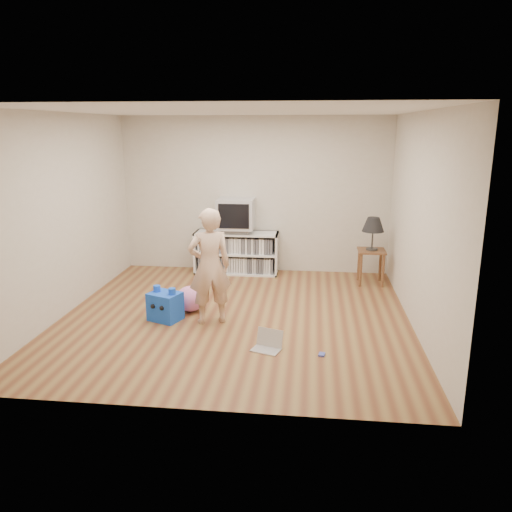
{
  "coord_description": "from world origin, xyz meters",
  "views": [
    {
      "loc": [
        0.96,
        -6.07,
        2.41
      ],
      "look_at": [
        0.23,
        0.4,
        0.72
      ],
      "focal_mm": 35.0,
      "sensor_mm": 36.0,
      "label": 1
    }
  ],
  "objects_px": {
    "table_lamp": "(373,225)",
    "dvd_deck": "(236,230)",
    "media_unit": "(237,252)",
    "plush_pink": "(190,299)",
    "side_table": "(371,258)",
    "person": "(210,266)",
    "crt_tv": "(236,214)",
    "plush_blue": "(165,306)",
    "laptop": "(268,344)"
  },
  "relations": [
    {
      "from": "table_lamp",
      "to": "person",
      "type": "height_order",
      "value": "person"
    },
    {
      "from": "table_lamp",
      "to": "laptop",
      "type": "relative_size",
      "value": 1.39
    },
    {
      "from": "plush_blue",
      "to": "media_unit",
      "type": "bearing_deg",
      "value": 96.95
    },
    {
      "from": "table_lamp",
      "to": "person",
      "type": "bearing_deg",
      "value": -139.44
    },
    {
      "from": "crt_tv",
      "to": "plush_pink",
      "type": "xyz_separation_m",
      "value": [
        -0.34,
        -1.87,
        -0.85
      ]
    },
    {
      "from": "side_table",
      "to": "table_lamp",
      "type": "height_order",
      "value": "table_lamp"
    },
    {
      "from": "media_unit",
      "to": "person",
      "type": "xyz_separation_m",
      "value": [
        0.01,
        -2.26,
        0.39
      ]
    },
    {
      "from": "side_table",
      "to": "dvd_deck",
      "type": "bearing_deg",
      "value": 170.44
    },
    {
      "from": "dvd_deck",
      "to": "side_table",
      "type": "relative_size",
      "value": 0.82
    },
    {
      "from": "dvd_deck",
      "to": "person",
      "type": "height_order",
      "value": "person"
    },
    {
      "from": "media_unit",
      "to": "table_lamp",
      "type": "height_order",
      "value": "table_lamp"
    },
    {
      "from": "dvd_deck",
      "to": "plush_blue",
      "type": "bearing_deg",
      "value": -104.74
    },
    {
      "from": "dvd_deck",
      "to": "table_lamp",
      "type": "bearing_deg",
      "value": -9.56
    },
    {
      "from": "table_lamp",
      "to": "laptop",
      "type": "xyz_separation_m",
      "value": [
        -1.39,
        -2.59,
        -0.88
      ]
    },
    {
      "from": "side_table",
      "to": "table_lamp",
      "type": "relative_size",
      "value": 1.07
    },
    {
      "from": "crt_tv",
      "to": "dvd_deck",
      "type": "bearing_deg",
      "value": 90.0
    },
    {
      "from": "crt_tv",
      "to": "side_table",
      "type": "bearing_deg",
      "value": -9.47
    },
    {
      "from": "media_unit",
      "to": "plush_pink",
      "type": "distance_m",
      "value": 1.93
    },
    {
      "from": "media_unit",
      "to": "laptop",
      "type": "height_order",
      "value": "media_unit"
    },
    {
      "from": "person",
      "to": "plush_blue",
      "type": "relative_size",
      "value": 3.14
    },
    {
      "from": "side_table",
      "to": "laptop",
      "type": "xyz_separation_m",
      "value": [
        -1.39,
        -2.59,
        -0.36
      ]
    },
    {
      "from": "media_unit",
      "to": "dvd_deck",
      "type": "bearing_deg",
      "value": -90.0
    },
    {
      "from": "dvd_deck",
      "to": "laptop",
      "type": "bearing_deg",
      "value": -74.8
    },
    {
      "from": "table_lamp",
      "to": "plush_pink",
      "type": "xyz_separation_m",
      "value": [
        -2.54,
        -1.51,
        -0.77
      ]
    },
    {
      "from": "crt_tv",
      "to": "laptop",
      "type": "xyz_separation_m",
      "value": [
        0.8,
        -2.95,
        -0.96
      ]
    },
    {
      "from": "media_unit",
      "to": "dvd_deck",
      "type": "relative_size",
      "value": 3.11
    },
    {
      "from": "media_unit",
      "to": "table_lamp",
      "type": "relative_size",
      "value": 2.72
    },
    {
      "from": "table_lamp",
      "to": "plush_pink",
      "type": "distance_m",
      "value": 3.05
    },
    {
      "from": "table_lamp",
      "to": "plush_pink",
      "type": "bearing_deg",
      "value": -149.32
    },
    {
      "from": "laptop",
      "to": "plush_blue",
      "type": "distance_m",
      "value": 1.57
    },
    {
      "from": "dvd_deck",
      "to": "table_lamp",
      "type": "xyz_separation_m",
      "value": [
        2.2,
        -0.37,
        0.21
      ]
    },
    {
      "from": "media_unit",
      "to": "person",
      "type": "distance_m",
      "value": 2.29
    },
    {
      "from": "side_table",
      "to": "plush_pink",
      "type": "xyz_separation_m",
      "value": [
        -2.54,
        -1.51,
        -0.25
      ]
    },
    {
      "from": "media_unit",
      "to": "table_lamp",
      "type": "bearing_deg",
      "value": -9.95
    },
    {
      "from": "crt_tv",
      "to": "plush_blue",
      "type": "bearing_deg",
      "value": -104.76
    },
    {
      "from": "person",
      "to": "table_lamp",
      "type": "bearing_deg",
      "value": -160.47
    },
    {
      "from": "media_unit",
      "to": "laptop",
      "type": "xyz_separation_m",
      "value": [
        0.8,
        -2.97,
        -0.29
      ]
    },
    {
      "from": "laptop",
      "to": "plush_pink",
      "type": "xyz_separation_m",
      "value": [
        -1.15,
        1.08,
        0.11
      ]
    },
    {
      "from": "media_unit",
      "to": "dvd_deck",
      "type": "height_order",
      "value": "dvd_deck"
    },
    {
      "from": "person",
      "to": "crt_tv",
      "type": "bearing_deg",
      "value": -110.82
    },
    {
      "from": "media_unit",
      "to": "side_table",
      "type": "distance_m",
      "value": 2.23
    },
    {
      "from": "table_lamp",
      "to": "dvd_deck",
      "type": "bearing_deg",
      "value": 170.44
    },
    {
      "from": "side_table",
      "to": "plush_pink",
      "type": "bearing_deg",
      "value": -149.32
    },
    {
      "from": "laptop",
      "to": "plush_blue",
      "type": "height_order",
      "value": "plush_blue"
    },
    {
      "from": "media_unit",
      "to": "side_table",
      "type": "relative_size",
      "value": 2.55
    },
    {
      "from": "dvd_deck",
      "to": "plush_pink",
      "type": "relative_size",
      "value": 1.12
    },
    {
      "from": "plush_pink",
      "to": "person",
      "type": "bearing_deg",
      "value": -46.17
    },
    {
      "from": "person",
      "to": "dvd_deck",
      "type": "bearing_deg",
      "value": -110.82
    },
    {
      "from": "crt_tv",
      "to": "person",
      "type": "relative_size",
      "value": 0.41
    },
    {
      "from": "crt_tv",
      "to": "side_table",
      "type": "height_order",
      "value": "crt_tv"
    }
  ]
}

